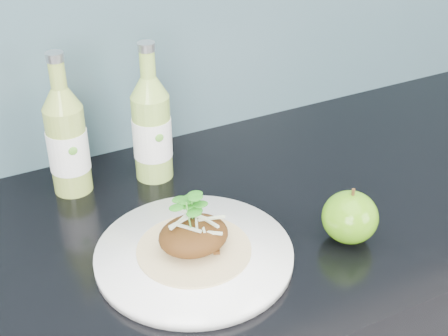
{
  "coord_description": "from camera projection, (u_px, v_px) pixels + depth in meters",
  "views": [
    {
      "loc": [
        -0.33,
        0.98,
        1.48
      ],
      "look_at": [
        0.04,
        1.68,
        1.0
      ],
      "focal_mm": 50.0,
      "sensor_mm": 36.0,
      "label": 1
    }
  ],
  "objects": [
    {
      "name": "dinner_plate",
      "position": [
        194.0,
        255.0,
        0.9
      ],
      "size": [
        0.3,
        0.3,
        0.02
      ],
      "color": "white",
      "rests_on": "kitchen_counter"
    },
    {
      "name": "pork_taco",
      "position": [
        193.0,
        234.0,
        0.88
      ],
      "size": [
        0.17,
        0.17,
        0.1
      ],
      "color": "tan",
      "rests_on": "dinner_plate"
    },
    {
      "name": "green_apple",
      "position": [
        350.0,
        217.0,
        0.92
      ],
      "size": [
        0.1,
        0.1,
        0.09
      ],
      "rotation": [
        0.0,
        0.0,
        0.2
      ],
      "color": "#377F0D",
      "rests_on": "kitchen_counter"
    },
    {
      "name": "cider_bottle_left",
      "position": [
        67.0,
        141.0,
        1.02
      ],
      "size": [
        0.08,
        0.08,
        0.24
      ],
      "rotation": [
        0.0,
        0.0,
        0.26
      ],
      "color": "#8EA745",
      "rests_on": "kitchen_counter"
    },
    {
      "name": "cider_bottle_right",
      "position": [
        152.0,
        128.0,
        1.05
      ],
      "size": [
        0.09,
        0.09,
        0.24
      ],
      "rotation": [
        0.0,
        0.0,
        0.39
      ],
      "color": "#8FB34A",
      "rests_on": "kitchen_counter"
    }
  ]
}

